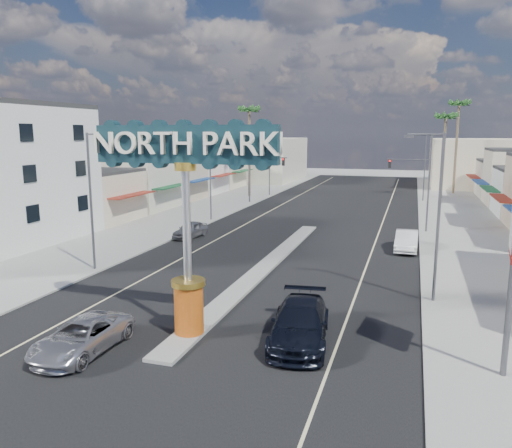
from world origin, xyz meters
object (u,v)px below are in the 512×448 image
Objects in this scene: streetlight_r_far at (424,163)px; car_parked_left at (190,230)px; gateway_sign at (186,205)px; palm_left_far at (249,114)px; suv_left at (82,337)px; streetlight_l_far at (271,161)px; streetlight_r_mid at (427,177)px; palm_right_far at (459,109)px; car_parked_right at (407,241)px; traffic_signal_left at (263,170)px; traffic_signal_right at (413,174)px; palm_right_mid at (446,121)px; streetlight_r_near at (436,209)px; streetlight_l_near at (93,195)px; suv_right at (300,323)px; streetlight_l_mid at (212,172)px.

car_parked_left is (-19.43, -30.49, -4.37)m from streetlight_r_far.
gateway_sign is 0.70× the size of palm_left_far.
suv_left is (-13.92, -52.93, -4.38)m from streetlight_r_far.
streetlight_l_far is 30.32m from streetlight_r_mid.
palm_right_far reaches higher than car_parked_right.
traffic_signal_left is at bearing -157.80° from streetlight_r_far.
palm_right_mid reaches higher than traffic_signal_right.
car_parked_left is (-19.43, 11.51, -4.37)m from streetlight_r_near.
suv_left is (-12.67, -44.93, -3.58)m from traffic_signal_right.
streetlight_r_near is at bearing -63.58° from streetlight_l_far.
car_parked_left is (-22.00, -34.49, -9.90)m from palm_right_mid.
traffic_signal_right is 14.07m from streetlight_r_mid.
streetlight_r_near is (20.87, 0.00, 0.00)m from streetlight_l_near.
traffic_signal_left is 43.63m from suv_right.
traffic_signal_left is at bearing -151.58° from palm_right_mid.
streetlight_r_far is at bearing -114.55° from palm_right_far.
streetlight_r_mid is at bearing -84.90° from traffic_signal_right.
suv_right is (-8.13, -53.17, -9.75)m from palm_right_mid.
car_parked_right is (18.18, -21.85, -3.50)m from traffic_signal_left.
streetlight_l_near and streetlight_r_near have the same top height.
streetlight_r_mid is at bearing -46.52° from streetlight_l_far.
palm_right_mid reaches higher than streetlight_r_mid.
palm_left_far reaches higher than traffic_signal_left.
streetlight_r_far is (10.43, 50.02, -0.86)m from gateway_sign.
palm_right_far reaches higher than traffic_signal_left.
palm_left_far is 1.08× the size of palm_right_mid.
streetlight_r_near is at bearing -87.90° from traffic_signal_right.
palm_right_far is at bearing 23.20° from palm_left_far.
palm_right_mid is (3.82, 12.01, 6.33)m from traffic_signal_right.
palm_left_far reaches higher than car_parked_right.
streetlight_l_far is 20.87m from streetlight_r_far.
traffic_signal_right is at bearing 55.71° from car_parked_left.
streetlight_r_mid is (20.87, 0.00, 0.00)m from streetlight_l_mid.
streetlight_r_mid is 33.14m from palm_right_far.
traffic_signal_left is 0.67× the size of streetlight_l_far.
streetlight_l_far is (-10.43, 50.02, -0.86)m from gateway_sign.
traffic_signal_right is at bearing -15.15° from palm_left_far.
gateway_sign reaches higher than streetlight_r_near.
streetlight_l_near is 1.53× the size of suv_right.
suv_right is at bearing -127.80° from streetlight_r_near.
suv_left is (-13.92, -30.93, -4.38)m from streetlight_r_mid.
car_parked_left is 18.01m from car_parked_right.
car_parked_left is at bearing 119.08° from suv_right.
gateway_sign is at bearing -102.33° from traffic_signal_right.
streetlight_l_far is 1.00× the size of streetlight_r_mid.
palm_right_far is (4.57, 10.00, 7.32)m from streetlight_r_far.
streetlight_l_mid is at bearing 111.88° from suv_right.
palm_right_mid is at bearing 57.31° from streetlight_r_far.
palm_right_far is (4.57, 52.00, 7.32)m from streetlight_r_near.
streetlight_l_near is 23.32m from car_parked_right.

